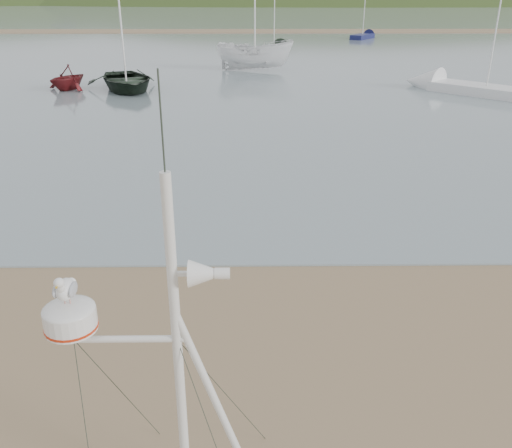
{
  "coord_description": "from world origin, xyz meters",
  "views": [
    {
      "loc": [
        2.37,
        -6.13,
        5.42
      ],
      "look_at": [
        2.44,
        1.0,
        2.3
      ],
      "focal_mm": 38.0,
      "sensor_mm": 36.0,
      "label": 1
    }
  ],
  "objects_px": {
    "boat_red": "(66,66)",
    "sailboat_white_near": "(448,86)",
    "mast_rig": "(177,431)",
    "sailboat_blue_far": "(367,36)",
    "boat_dark": "(122,39)",
    "sailboat_dark_mid": "(279,48)",
    "boat_white": "(255,30)"
  },
  "relations": [
    {
      "from": "boat_white",
      "to": "sailboat_dark_mid",
      "type": "xyz_separation_m",
      "value": [
        2.32,
        13.02,
        -2.42
      ]
    },
    {
      "from": "boat_white",
      "to": "sailboat_white_near",
      "type": "relative_size",
      "value": 0.69
    },
    {
      "from": "boat_dark",
      "to": "sailboat_dark_mid",
      "type": "distance_m",
      "value": 23.16
    },
    {
      "from": "sailboat_blue_far",
      "to": "boat_dark",
      "type": "bearing_deg",
      "value": -120.73
    },
    {
      "from": "mast_rig",
      "to": "sailboat_blue_far",
      "type": "relative_size",
      "value": 0.87
    },
    {
      "from": "boat_white",
      "to": "sailboat_blue_far",
      "type": "xyz_separation_m",
      "value": [
        13.19,
        26.67,
        -2.42
      ]
    },
    {
      "from": "mast_rig",
      "to": "boat_dark",
      "type": "height_order",
      "value": "boat_dark"
    },
    {
      "from": "sailboat_blue_far",
      "to": "sailboat_white_near",
      "type": "height_order",
      "value": "sailboat_white_near"
    },
    {
      "from": "sailboat_blue_far",
      "to": "sailboat_white_near",
      "type": "distance_m",
      "value": 34.79
    },
    {
      "from": "boat_red",
      "to": "boat_white",
      "type": "distance_m",
      "value": 13.27
    },
    {
      "from": "boat_red",
      "to": "boat_white",
      "type": "relative_size",
      "value": 0.5
    },
    {
      "from": "sailboat_blue_far",
      "to": "sailboat_dark_mid",
      "type": "relative_size",
      "value": 0.84
    },
    {
      "from": "boat_dark",
      "to": "sailboat_blue_far",
      "type": "relative_size",
      "value": 0.98
    },
    {
      "from": "sailboat_blue_far",
      "to": "boat_red",
      "type": "bearing_deg",
      "value": -124.84
    },
    {
      "from": "boat_dark",
      "to": "boat_red",
      "type": "height_order",
      "value": "boat_dark"
    },
    {
      "from": "sailboat_dark_mid",
      "to": "sailboat_white_near",
      "type": "bearing_deg",
      "value": -67.74
    },
    {
      "from": "boat_dark",
      "to": "sailboat_dark_mid",
      "type": "bearing_deg",
      "value": 43.28
    },
    {
      "from": "boat_white",
      "to": "sailboat_white_near",
      "type": "bearing_deg",
      "value": -120.8
    },
    {
      "from": "mast_rig",
      "to": "sailboat_dark_mid",
      "type": "bearing_deg",
      "value": 85.89
    },
    {
      "from": "mast_rig",
      "to": "sailboat_blue_far",
      "type": "xyz_separation_m",
      "value": [
        14.31,
        61.6,
        -0.87
      ]
    },
    {
      "from": "boat_dark",
      "to": "boat_white",
      "type": "bearing_deg",
      "value": 25.08
    },
    {
      "from": "sailboat_blue_far",
      "to": "sailboat_dark_mid",
      "type": "height_order",
      "value": "sailboat_dark_mid"
    },
    {
      "from": "boat_red",
      "to": "sailboat_white_near",
      "type": "distance_m",
      "value": 21.69
    },
    {
      "from": "boat_dark",
      "to": "boat_white",
      "type": "distance_m",
      "value": 10.78
    },
    {
      "from": "sailboat_white_near",
      "to": "sailboat_dark_mid",
      "type": "height_order",
      "value": "sailboat_white_near"
    },
    {
      "from": "boat_red",
      "to": "mast_rig",
      "type": "bearing_deg",
      "value": -44.96
    },
    {
      "from": "mast_rig",
      "to": "sailboat_white_near",
      "type": "bearing_deg",
      "value": 65.84
    },
    {
      "from": "boat_red",
      "to": "sailboat_blue_far",
      "type": "xyz_separation_m",
      "value": [
        23.91,
        34.36,
        -1.07
      ]
    },
    {
      "from": "mast_rig",
      "to": "boat_red",
      "type": "bearing_deg",
      "value": 109.42
    },
    {
      "from": "boat_red",
      "to": "sailboat_white_near",
      "type": "relative_size",
      "value": 0.34
    },
    {
      "from": "boat_white",
      "to": "sailboat_white_near",
      "type": "distance_m",
      "value": 13.79
    },
    {
      "from": "mast_rig",
      "to": "sailboat_dark_mid",
      "type": "relative_size",
      "value": 0.73
    }
  ]
}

